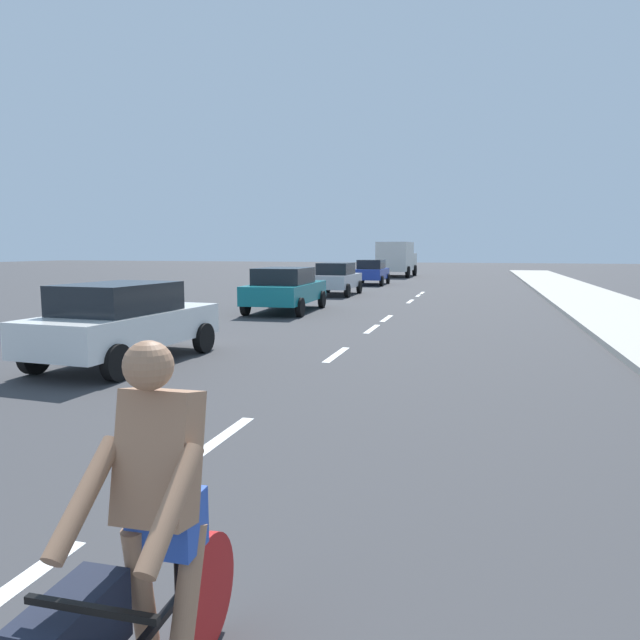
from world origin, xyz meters
The scene contains 15 objects.
ground_plane centered at (0.00, 20.00, 0.00)m, with size 160.00×160.00×0.00m, color #38383A.
sidewalk_strip centered at (7.43, 22.00, 0.07)m, with size 3.60×80.00×0.14m, color #B2ADA3.
lane_stripe_2 centered at (0.00, 7.01, 0.00)m, with size 0.16×1.80×0.01m, color white.
lane_stripe_3 centered at (0.00, 12.67, 0.00)m, with size 0.16×1.80×0.01m, color white.
lane_stripe_4 centered at (0.00, 16.75, 0.00)m, with size 0.16×1.80×0.01m, color white.
lane_stripe_5 centered at (0.00, 19.31, 0.00)m, with size 0.16×1.80×0.01m, color white.
lane_stripe_6 centered at (0.00, 25.63, 0.00)m, with size 0.16×1.80×0.01m, color white.
lane_stripe_7 centered at (0.00, 29.06, 0.00)m, with size 0.16×1.80×0.01m, color white.
lane_stripe_8 centered at (0.00, 30.46, 0.00)m, with size 0.16×1.80×0.01m, color white.
cyclist centered at (1.47, 3.22, 0.83)m, with size 0.63×1.71×1.82m.
parked_car_white centered at (-3.77, 10.69, 0.84)m, with size 2.12×4.28×1.57m.
parked_car_teal centered at (-3.82, 20.38, 0.84)m, with size 2.24×4.63×1.57m.
parked_car_silver centered at (-3.89, 28.17, 0.84)m, with size 1.85×3.98×1.57m.
parked_car_blue centered at (-3.77, 36.72, 0.84)m, with size 1.91×4.04×1.57m.
delivery_truck centered at (-3.82, 48.03, 1.50)m, with size 2.79×6.30×2.80m.
Camera 1 is at (2.89, 1.14, 2.21)m, focal length 32.06 mm.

